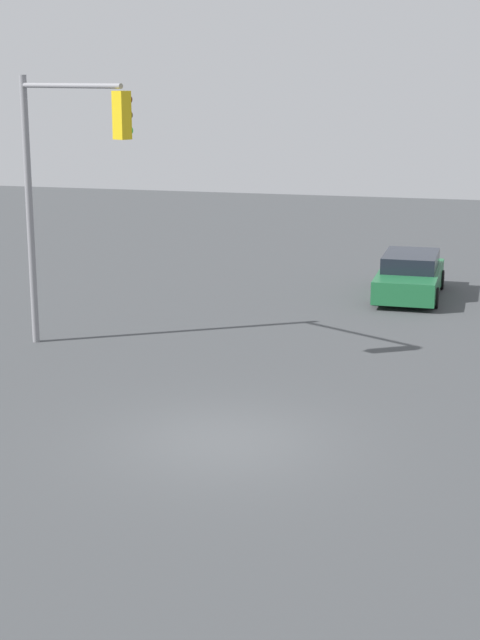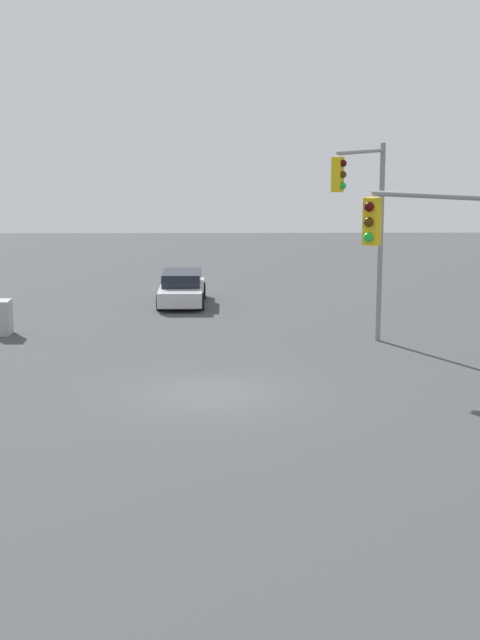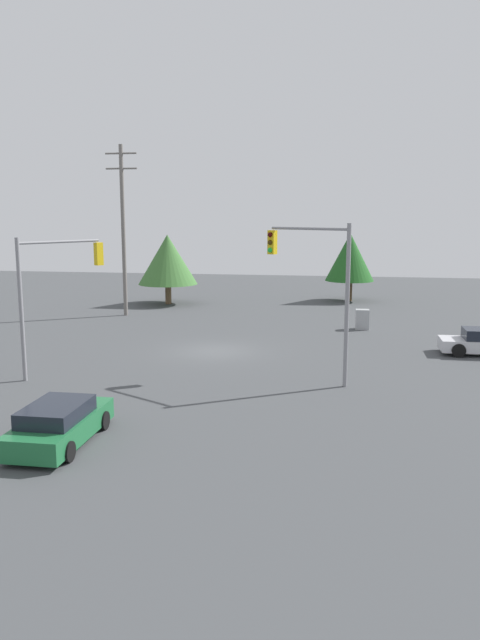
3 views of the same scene
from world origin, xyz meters
name	(u,v)px [view 1 (image 1 of 3)]	position (x,y,z in m)	size (l,w,h in m)	color
ground_plane	(224,441)	(0.00, 0.00, 0.00)	(80.00, 80.00, 0.00)	#424447
sedan_green	(410,276)	(2.23, 13.72, 0.65)	(1.98, 4.50, 1.35)	#1E6638
traffic_signal_cross	(63,167)	(-5.38, 4.98, 4.62)	(3.60, 2.16, 6.76)	gray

